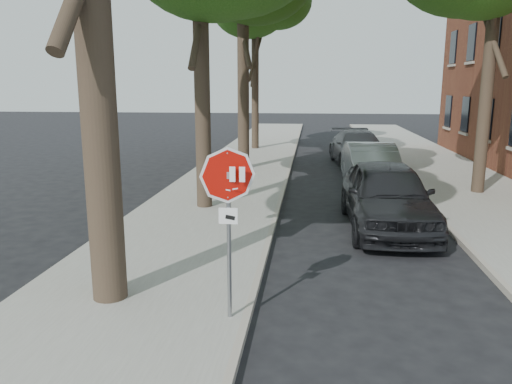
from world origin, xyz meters
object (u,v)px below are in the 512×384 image
at_px(tree_far, 255,17).
at_px(car_b, 371,166).
at_px(car_a, 387,196).
at_px(stop_sign, 228,200).
at_px(car_c, 358,148).

xyz_separation_m(tree_far, car_b, (5.32, -10.31, -6.43)).
bearing_deg(tree_far, car_a, -71.74).
bearing_deg(stop_sign, car_c, 78.48).
xyz_separation_m(car_a, car_b, (0.20, 5.21, -0.07)).
relative_size(car_b, car_c, 0.89).
relative_size(stop_sign, car_c, 0.49).
xyz_separation_m(stop_sign, car_c, (3.30, 16.19, -1.17)).
relative_size(car_a, car_b, 1.06).
bearing_deg(car_a, car_b, 86.35).
distance_m(stop_sign, tree_far, 21.88).
xyz_separation_m(stop_sign, car_a, (3.10, 5.62, -1.09)).
xyz_separation_m(stop_sign, tree_far, (-2.02, 21.14, 5.26)).
xyz_separation_m(tree_far, car_a, (5.12, -15.51, -6.35)).
relative_size(tree_far, car_b, 1.96).
relative_size(car_a, car_c, 0.94).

